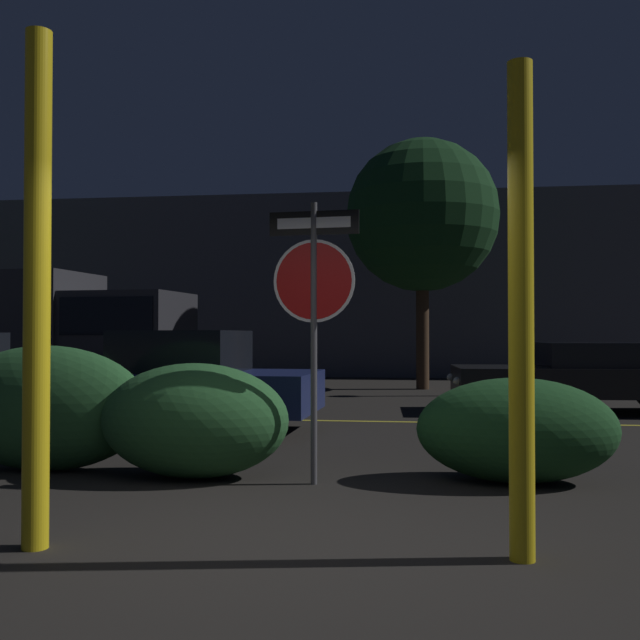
# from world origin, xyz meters

# --- Properties ---
(ground_plane) EXTENTS (260.00, 260.00, 0.00)m
(ground_plane) POSITION_xyz_m (0.00, 0.00, 0.00)
(ground_plane) COLOR black
(road_center_stripe) EXTENTS (40.09, 0.12, 0.01)m
(road_center_stripe) POSITION_xyz_m (0.00, 6.64, 0.00)
(road_center_stripe) COLOR gold
(road_center_stripe) RESTS_ON ground_plane
(stop_sign) EXTENTS (0.84, 0.10, 2.59)m
(stop_sign) POSITION_xyz_m (-0.06, 1.91, 1.81)
(stop_sign) COLOR #4C4C51
(stop_sign) RESTS_ON ground_plane
(yellow_pole_left) EXTENTS (0.17, 0.17, 3.35)m
(yellow_pole_left) POSITION_xyz_m (-1.57, -0.24, 1.67)
(yellow_pole_left) COLOR yellow
(yellow_pole_left) RESTS_ON ground_plane
(yellow_pole_right) EXTENTS (0.15, 0.15, 3.05)m
(yellow_pole_right) POSITION_xyz_m (1.49, -0.11, 1.53)
(yellow_pole_right) COLOR yellow
(yellow_pole_right) RESTS_ON ground_plane
(hedge_bush_1) EXTENTS (2.15, 0.83, 1.26)m
(hedge_bush_1) POSITION_xyz_m (-2.83, 2.22, 0.63)
(hedge_bush_1) COLOR #285B2D
(hedge_bush_1) RESTS_ON ground_plane
(hedge_bush_2) EXTENTS (1.83, 1.10, 1.10)m
(hedge_bush_2) POSITION_xyz_m (-1.23, 2.06, 0.55)
(hedge_bush_2) COLOR #285B2D
(hedge_bush_2) RESTS_ON ground_plane
(hedge_bush_3) EXTENTS (1.85, 1.06, 0.97)m
(hedge_bush_3) POSITION_xyz_m (1.80, 2.22, 0.48)
(hedge_bush_3) COLOR #1E4C23
(hedge_bush_3) RESTS_ON ground_plane
(passing_car_2) EXTENTS (4.17, 2.10, 1.42)m
(passing_car_2) POSITION_xyz_m (-2.45, 5.14, 0.70)
(passing_car_2) COLOR navy
(passing_car_2) RESTS_ON ground_plane
(passing_car_3) EXTENTS (4.70, 2.01, 1.22)m
(passing_car_3) POSITION_xyz_m (3.92, 8.34, 0.64)
(passing_car_3) COLOR black
(passing_car_3) RESTS_ON ground_plane
(delivery_truck) EXTENTS (6.91, 3.05, 2.89)m
(delivery_truck) POSITION_xyz_m (-7.94, 12.09, 1.57)
(delivery_truck) COLOR #2D2D33
(delivery_truck) RESTS_ON ground_plane
(tree_1) EXTENTS (3.81, 3.81, 6.25)m
(tree_1) POSITION_xyz_m (1.14, 13.35, 4.32)
(tree_1) COLOR #422D1E
(tree_1) RESTS_ON ground_plane
(building_backdrop) EXTENTS (27.25, 3.20, 5.91)m
(building_backdrop) POSITION_xyz_m (-2.98, 19.55, 2.96)
(building_backdrop) COLOR #4C4C56
(building_backdrop) RESTS_ON ground_plane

